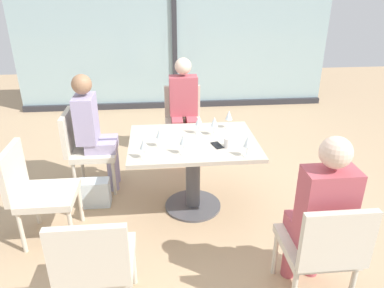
{
  "coord_description": "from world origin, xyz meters",
  "views": [
    {
      "loc": [
        -0.3,
        -3.08,
        2.1
      ],
      "look_at": [
        0.0,
        0.1,
        0.65
      ],
      "focal_mm": 33.94,
      "sensor_mm": 36.0,
      "label": 1
    }
  ],
  "objects_px": {
    "cell_phone_on_table": "(217,145)",
    "dining_table_main": "(193,159)",
    "wine_glass_0": "(160,133)",
    "wine_glass_5": "(184,140)",
    "person_far_left": "(93,127)",
    "chair_side_end": "(35,188)",
    "wine_glass_2": "(214,122)",
    "coffee_cup": "(228,143)",
    "chair_near_window": "(183,117)",
    "person_near_window": "(184,105)",
    "wine_glass_4": "(144,144)",
    "wine_glass_6": "(229,116)",
    "chair_front_left": "(96,261)",
    "person_front_right": "(320,211)",
    "chair_far_left": "(85,146)",
    "chair_front_right": "(323,246)",
    "wine_glass_3": "(248,142)",
    "handbag_1": "(95,193)",
    "wine_glass_1": "(199,121)"
  },
  "relations": [
    {
      "from": "chair_front_left",
      "to": "wine_glass_1",
      "type": "xyz_separation_m",
      "value": [
        0.81,
        1.43,
        0.37
      ]
    },
    {
      "from": "person_near_window",
      "to": "wine_glass_4",
      "type": "relative_size",
      "value": 6.81
    },
    {
      "from": "person_front_right",
      "to": "cell_phone_on_table",
      "type": "relative_size",
      "value": 8.75
    },
    {
      "from": "person_front_right",
      "to": "wine_glass_1",
      "type": "relative_size",
      "value": 6.81
    },
    {
      "from": "person_near_window",
      "to": "wine_glass_4",
      "type": "bearing_deg",
      "value": -106.5
    },
    {
      "from": "chair_side_end",
      "to": "wine_glass_2",
      "type": "height_order",
      "value": "wine_glass_2"
    },
    {
      "from": "person_front_right",
      "to": "person_near_window",
      "type": "distance_m",
      "value": 2.43
    },
    {
      "from": "chair_front_right",
      "to": "chair_near_window",
      "type": "height_order",
      "value": "same"
    },
    {
      "from": "chair_far_left",
      "to": "chair_front_left",
      "type": "relative_size",
      "value": 1.0
    },
    {
      "from": "dining_table_main",
      "to": "coffee_cup",
      "type": "relative_size",
      "value": 13.18
    },
    {
      "from": "wine_glass_2",
      "to": "wine_glass_4",
      "type": "height_order",
      "value": "same"
    },
    {
      "from": "chair_far_left",
      "to": "handbag_1",
      "type": "height_order",
      "value": "chair_far_left"
    },
    {
      "from": "chair_near_window",
      "to": "person_near_window",
      "type": "relative_size",
      "value": 0.69
    },
    {
      "from": "wine_glass_4",
      "to": "person_near_window",
      "type": "bearing_deg",
      "value": 73.5
    },
    {
      "from": "dining_table_main",
      "to": "chair_front_left",
      "type": "relative_size",
      "value": 1.36
    },
    {
      "from": "wine_glass_0",
      "to": "person_front_right",
      "type": "bearing_deg",
      "value": -45.38
    },
    {
      "from": "wine_glass_2",
      "to": "handbag_1",
      "type": "relative_size",
      "value": 0.62
    },
    {
      "from": "wine_glass_4",
      "to": "wine_glass_2",
      "type": "bearing_deg",
      "value": 34.18
    },
    {
      "from": "dining_table_main",
      "to": "person_front_right",
      "type": "height_order",
      "value": "person_front_right"
    },
    {
      "from": "chair_front_right",
      "to": "handbag_1",
      "type": "relative_size",
      "value": 2.9
    },
    {
      "from": "chair_front_left",
      "to": "chair_side_end",
      "type": "distance_m",
      "value": 1.13
    },
    {
      "from": "chair_front_left",
      "to": "wine_glass_2",
      "type": "distance_m",
      "value": 1.72
    },
    {
      "from": "chair_near_window",
      "to": "chair_far_left",
      "type": "bearing_deg",
      "value": -145.15
    },
    {
      "from": "chair_far_left",
      "to": "handbag_1",
      "type": "relative_size",
      "value": 2.9
    },
    {
      "from": "chair_far_left",
      "to": "cell_phone_on_table",
      "type": "distance_m",
      "value": 1.47
    },
    {
      "from": "cell_phone_on_table",
      "to": "dining_table_main",
      "type": "bearing_deg",
      "value": 131.49
    },
    {
      "from": "wine_glass_3",
      "to": "coffee_cup",
      "type": "relative_size",
      "value": 2.06
    },
    {
      "from": "chair_front_left",
      "to": "person_front_right",
      "type": "xyz_separation_m",
      "value": [
        1.47,
        0.11,
        0.2
      ]
    },
    {
      "from": "wine_glass_5",
      "to": "wine_glass_6",
      "type": "distance_m",
      "value": 0.74
    },
    {
      "from": "wine_glass_0",
      "to": "wine_glass_1",
      "type": "relative_size",
      "value": 1.0
    },
    {
      "from": "chair_far_left",
      "to": "wine_glass_2",
      "type": "relative_size",
      "value": 4.7
    },
    {
      "from": "wine_glass_6",
      "to": "wine_glass_1",
      "type": "bearing_deg",
      "value": -159.14
    },
    {
      "from": "person_near_window",
      "to": "cell_phone_on_table",
      "type": "relative_size",
      "value": 8.75
    },
    {
      "from": "person_far_left",
      "to": "wine_glass_1",
      "type": "bearing_deg",
      "value": -17.59
    },
    {
      "from": "chair_side_end",
      "to": "wine_glass_2",
      "type": "distance_m",
      "value": 1.69
    },
    {
      "from": "person_far_left",
      "to": "wine_glass_5",
      "type": "xyz_separation_m",
      "value": [
        0.89,
        -0.77,
        0.16
      ]
    },
    {
      "from": "chair_far_left",
      "to": "chair_side_end",
      "type": "distance_m",
      "value": 0.88
    },
    {
      "from": "person_far_left",
      "to": "wine_glass_0",
      "type": "relative_size",
      "value": 6.81
    },
    {
      "from": "wine_glass_0",
      "to": "wine_glass_5",
      "type": "xyz_separation_m",
      "value": [
        0.2,
        -0.17,
        0.0
      ]
    },
    {
      "from": "chair_front_right",
      "to": "wine_glass_3",
      "type": "relative_size",
      "value": 4.7
    },
    {
      "from": "chair_near_window",
      "to": "person_front_right",
      "type": "distance_m",
      "value": 2.55
    },
    {
      "from": "cell_phone_on_table",
      "to": "wine_glass_4",
      "type": "bearing_deg",
      "value": -178.99
    },
    {
      "from": "dining_table_main",
      "to": "wine_glass_6",
      "type": "xyz_separation_m",
      "value": [
        0.39,
        0.28,
        0.32
      ]
    },
    {
      "from": "wine_glass_0",
      "to": "wine_glass_5",
      "type": "relative_size",
      "value": 1.0
    },
    {
      "from": "chair_near_window",
      "to": "coffee_cup",
      "type": "relative_size",
      "value": 9.67
    },
    {
      "from": "chair_side_end",
      "to": "person_front_right",
      "type": "xyz_separation_m",
      "value": [
        2.11,
        -0.83,
        0.2
      ]
    },
    {
      "from": "wine_glass_6",
      "to": "wine_glass_4",
      "type": "bearing_deg",
      "value": -143.57
    },
    {
      "from": "chair_far_left",
      "to": "wine_glass_3",
      "type": "xyz_separation_m",
      "value": [
        1.53,
        -0.87,
        0.37
      ]
    },
    {
      "from": "chair_front_left",
      "to": "wine_glass_2",
      "type": "bearing_deg",
      "value": 55.56
    },
    {
      "from": "chair_front_left",
      "to": "coffee_cup",
      "type": "xyz_separation_m",
      "value": [
        1.03,
        1.09,
        0.28
      ]
    }
  ]
}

